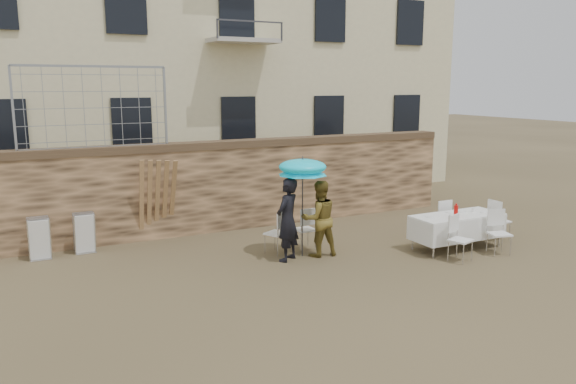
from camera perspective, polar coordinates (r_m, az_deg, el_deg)
name	(u,v)px	position (r m, az deg, el deg)	size (l,w,h in m)	color
ground	(324,293)	(10.06, 3.65, -10.19)	(80.00, 80.00, 0.00)	brown
stone_wall	(224,186)	(14.15, -6.55, 0.58)	(13.00, 0.50, 2.20)	brown
chain_link_fence	(93,108)	(13.22, -19.16, 8.06)	(3.20, 0.06, 1.80)	gray
man_suit	(288,220)	(11.57, -0.05, -2.83)	(0.64, 0.42, 1.74)	black
woman_dress	(319,218)	(11.92, 3.18, -2.70)	(0.79, 0.62, 1.63)	olive
umbrella	(303,170)	(11.64, 1.49, 2.25)	(1.04, 1.04, 1.98)	#3F3F44
couple_chair_left	(276,232)	(12.14, -1.22, -4.07)	(0.48, 0.48, 0.96)	white
couple_chair_right	(305,228)	(12.45, 1.70, -3.70)	(0.48, 0.48, 0.96)	white
banquet_table	(458,217)	(13.00, 16.84, -2.40)	(2.10, 0.85, 0.78)	white
soda_bottle	(456,211)	(12.72, 16.69, -1.87)	(0.09, 0.09, 0.26)	red
table_chair_front_left	(461,239)	(12.14, 17.14, -4.57)	(0.48, 0.48, 0.96)	white
table_chair_front_right	(499,233)	(12.90, 20.69, -3.89)	(0.48, 0.48, 0.96)	white
table_chair_back	(439,219)	(13.76, 15.11, -2.66)	(0.48, 0.48, 0.96)	white
table_chair_side	(499,220)	(14.11, 20.65, -2.66)	(0.48, 0.48, 0.96)	white
chair_stack_left	(39,236)	(13.00, -23.99, -4.12)	(0.46, 0.47, 0.92)	white
chair_stack_right	(84,231)	(13.06, -20.05, -3.76)	(0.46, 0.40, 0.92)	white
wood_planks	(155,200)	(13.27, -13.38, -0.77)	(0.70, 0.20, 2.00)	#A37749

